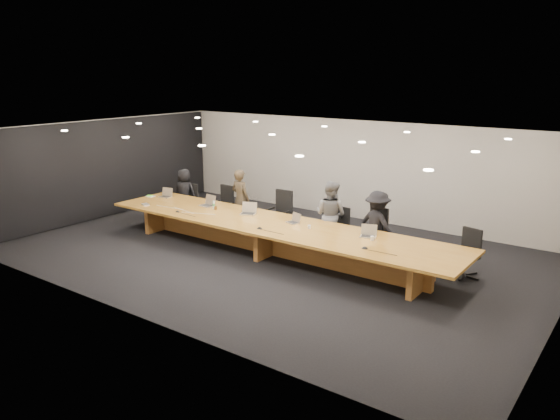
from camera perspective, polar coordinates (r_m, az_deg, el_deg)
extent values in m
plane|color=black|center=(12.67, -0.80, -4.66)|extent=(12.00, 12.00, 0.00)
cube|color=beige|center=(15.61, 8.00, 4.17)|extent=(12.00, 0.02, 2.80)
cube|color=black|center=(16.47, -17.68, 4.06)|extent=(0.08, 7.84, 2.74)
cube|color=#996621|center=(12.45, -0.81, -1.53)|extent=(9.00, 1.80, 0.06)
cube|color=brown|center=(12.56, -0.80, -3.17)|extent=(7.65, 0.15, 0.69)
cube|color=brown|center=(14.91, -11.98, -0.65)|extent=(0.12, 1.26, 0.69)
cube|color=brown|center=(12.56, -0.80, -3.17)|extent=(0.12, 1.26, 0.69)
cube|color=brown|center=(10.92, 14.64, -6.42)|extent=(0.12, 1.26, 0.69)
imported|color=black|center=(15.98, -9.93, 1.77)|extent=(0.78, 0.61, 1.40)
imported|color=#30271A|center=(14.55, -4.15, 1.14)|extent=(0.62, 0.43, 1.62)
imported|color=#57575A|center=(12.92, 5.31, -0.53)|extent=(0.83, 0.66, 1.64)
imported|color=black|center=(12.38, 10.12, -1.57)|extent=(1.11, 0.79, 1.56)
cylinder|color=#B2C2BF|center=(13.84, -6.94, 0.55)|extent=(0.06, 0.06, 0.19)
cylinder|color=brown|center=(13.72, -6.75, 0.20)|extent=(0.08, 0.08, 0.09)
cone|color=silver|center=(12.02, 3.08, -1.78)|extent=(0.07, 0.07, 0.08)
cone|color=silver|center=(11.34, 9.63, -2.94)|extent=(0.10, 0.10, 0.09)
cube|color=silver|center=(15.49, -13.39, 1.40)|extent=(0.24, 0.19, 0.01)
cube|color=#59D037|center=(15.49, -13.45, 1.48)|extent=(0.17, 0.13, 0.02)
cube|color=silver|center=(14.55, -13.89, 0.58)|extent=(0.24, 0.20, 0.03)
cone|color=black|center=(13.67, -10.67, -0.13)|extent=(0.14, 0.14, 0.03)
cone|color=black|center=(12.04, -2.16, -1.87)|extent=(0.16, 0.16, 0.03)
cone|color=black|center=(10.84, 8.85, -3.89)|extent=(0.16, 0.16, 0.03)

